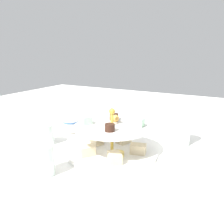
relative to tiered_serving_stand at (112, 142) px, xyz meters
The scene contains 8 objects.
ground_plane 0.04m from the tiered_serving_stand, behind, with size 2.40×2.40×0.00m, color white.
tiered_serving_stand is the anchor object (origin of this frame).
water_glass_tall_right 0.26m from the tiered_serving_stand, 48.20° to the left, with size 0.07×0.07×0.11m, color silver.
water_glass_short_left 0.26m from the tiered_serving_stand, behind, with size 0.06×0.06×0.07m, color silver.
teacup_with_saucer 0.27m from the tiered_serving_stand, 157.04° to the left, with size 0.09×0.09×0.05m.
butter_knife_left 0.31m from the tiered_serving_stand, 32.10° to the right, with size 0.17×0.01×0.00m, color silver.
butter_knife_right 0.31m from the tiered_serving_stand, 111.23° to the left, with size 0.17×0.01×0.00m, color silver.
water_glass_mid_back 0.23m from the tiered_serving_stand, 114.73° to the right, with size 0.06×0.06×0.08m, color silver.
Camera 1 is at (0.36, -0.66, 0.33)m, focal length 40.32 mm.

